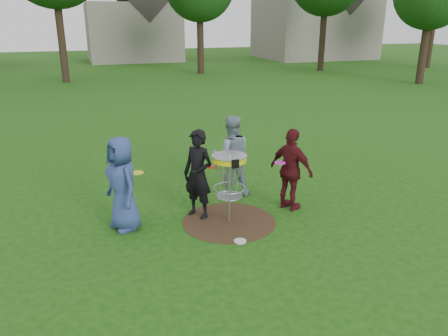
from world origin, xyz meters
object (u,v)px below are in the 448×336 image
object	(u,v)px
player_grey	(231,156)
player_maroon	(291,170)
disc_golf_basket	(229,172)
player_black	(198,174)
player_blue	(122,184)

from	to	relation	value
player_grey	player_maroon	xyz separation A→B (m)	(0.88, -1.13, -0.05)
player_grey	disc_golf_basket	world-z (taller)	player_grey
player_black	player_maroon	bearing A→B (deg)	44.77
player_grey	disc_golf_basket	bearing A→B (deg)	80.69
player_blue	player_maroon	distance (m)	3.31
player_black	disc_golf_basket	xyz separation A→B (m)	(0.48, -0.45, 0.14)
player_grey	player_maroon	world-z (taller)	player_grey
player_black	player_maroon	size ratio (longest dim) A/B	1.04
player_black	player_maroon	distance (m)	1.88
player_blue	player_maroon	world-z (taller)	player_blue
player_blue	player_maroon	size ratio (longest dim) A/B	1.04
disc_golf_basket	player_maroon	bearing A→B (deg)	7.69
player_maroon	player_blue	bearing A→B (deg)	59.28
player_black	disc_golf_basket	bearing A→B (deg)	9.73
player_black	disc_golf_basket	distance (m)	0.67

